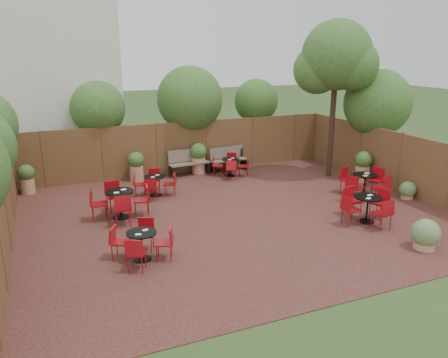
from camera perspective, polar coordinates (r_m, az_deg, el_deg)
name	(u,v)px	position (r m, az deg, el deg)	size (l,w,h in m)	color
ground	(236,216)	(12.90, 1.60, -4.76)	(80.00, 80.00, 0.00)	#354F23
courtyard_paving	(236,215)	(12.90, 1.60, -4.72)	(12.00, 10.00, 0.02)	#351916
fence_back	(183,148)	(17.10, -5.27, 4.06)	(12.00, 0.08, 2.00)	brown
fence_left	(4,212)	(11.60, -26.57, -3.83)	(0.08, 10.00, 2.00)	brown
fence_right	(399,163)	(15.92, 21.75, 1.98)	(0.08, 10.00, 2.00)	brown
neighbour_building	(48,67)	(18.96, -21.88, 13.36)	(5.00, 4.00, 8.00)	silver
overhang_foliage	(170,114)	(14.27, -7.00, 8.36)	(15.70, 10.55, 2.57)	#315B1D
courtyard_tree	(336,60)	(16.58, 14.34, 14.64)	(2.67, 2.57, 5.68)	black
park_bench_left	(189,162)	(16.89, -4.61, 2.25)	(1.61, 0.65, 0.97)	brown
park_bench_right	(228,158)	(17.45, 0.46, 2.68)	(1.54, 0.66, 0.92)	brown
bistro_tables	(240,195)	(13.26, 2.03, -2.11)	(9.25, 7.16, 0.92)	black
planters	(199,165)	(16.06, -3.27, 1.87)	(11.80, 4.02, 1.18)	tan
low_shrubs	(433,222)	(12.78, 25.41, -5.03)	(3.00, 3.74, 0.74)	tan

